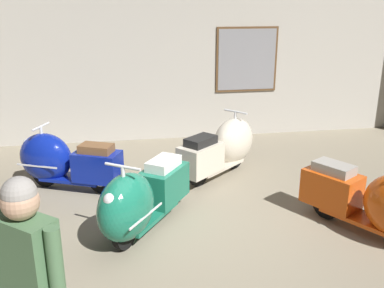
# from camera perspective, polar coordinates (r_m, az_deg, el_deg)

# --- Properties ---
(ground_plane) EXTENTS (60.00, 60.00, 0.00)m
(ground_plane) POSITION_cam_1_polar(r_m,az_deg,el_deg) (5.17, 0.97, -12.34)
(ground_plane) COLOR gray
(showroom_back_wall) EXTENTS (18.00, 0.63, 3.43)m
(showroom_back_wall) POSITION_cam_1_polar(r_m,az_deg,el_deg) (8.47, -2.76, 12.10)
(showroom_back_wall) COLOR #ADA89E
(showroom_back_wall) RESTS_ON ground
(scooter_0) EXTENTS (1.59, 1.02, 0.94)m
(scooter_0) POSITION_cam_1_polar(r_m,az_deg,el_deg) (6.56, -16.81, -2.13)
(scooter_0) COLOR black
(scooter_0) RESTS_ON ground
(scooter_1) EXTENTS (1.30, 1.59, 0.99)m
(scooter_1) POSITION_cam_1_polar(r_m,az_deg,el_deg) (5.07, -6.98, -7.36)
(scooter_1) COLOR black
(scooter_1) RESTS_ON ground
(scooter_2) EXTENTS (1.51, 1.38, 0.98)m
(scooter_2) POSITION_cam_1_polar(r_m,az_deg,el_deg) (6.84, 4.24, -0.38)
(scooter_2) COLOR black
(scooter_2) RESTS_ON ground
(scooter_3) EXTENTS (1.22, 1.60, 0.98)m
(scooter_3) POSITION_cam_1_polar(r_m,az_deg,el_deg) (5.43, 23.21, -7.07)
(scooter_3) COLOR black
(scooter_3) RESTS_ON ground
(visitor_0) EXTENTS (0.46, 0.42, 1.69)m
(visitor_0) POSITION_cam_1_polar(r_m,az_deg,el_deg) (3.00, -20.37, -16.73)
(visitor_0) COLOR black
(visitor_0) RESTS_ON ground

